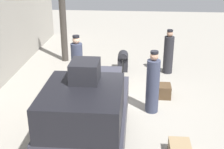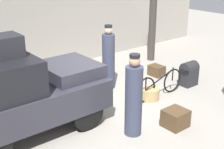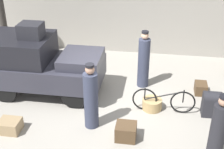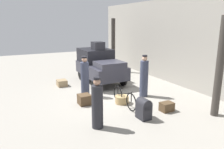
{
  "view_description": "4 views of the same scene",
  "coord_description": "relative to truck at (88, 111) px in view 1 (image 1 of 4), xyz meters",
  "views": [
    {
      "loc": [
        -8.17,
        -0.48,
        4.39
      ],
      "look_at": [
        0.2,
        0.2,
        0.95
      ],
      "focal_mm": 50.0,
      "sensor_mm": 36.0,
      "label": 1
    },
    {
      "loc": [
        -4.27,
        -5.31,
        3.63
      ],
      "look_at": [
        0.2,
        0.2,
        0.95
      ],
      "focal_mm": 50.0,
      "sensor_mm": 36.0,
      "label": 2
    },
    {
      "loc": [
        1.39,
        -7.52,
        5.1
      ],
      "look_at": [
        0.2,
        0.2,
        0.95
      ],
      "focal_mm": 50.0,
      "sensor_mm": 36.0,
      "label": 3
    },
    {
      "loc": [
        8.79,
        -4.14,
        3.29
      ],
      "look_at": [
        0.2,
        0.2,
        0.95
      ],
      "focal_mm": 35.0,
      "sensor_mm": 36.0,
      "label": 4
    }
  ],
  "objects": [
    {
      "name": "wicker_basket",
      "position": [
        3.44,
        -0.5,
        -0.82
      ],
      "size": [
        0.56,
        0.56,
        0.31
      ],
      "color": "tan",
      "rests_on": "ground"
    },
    {
      "name": "conductor_in_dark_uniform",
      "position": [
        4.94,
        -2.24,
        -0.22
      ],
      "size": [
        0.36,
        0.36,
        1.65
      ],
      "color": "#232328",
      "rests_on": "ground"
    },
    {
      "name": "trunk_umber_medium",
      "position": [
        -0.15,
        -2.09,
        -0.81
      ],
      "size": [
        0.54,
        0.48,
        0.32
      ],
      "color": "#937A56",
      "rests_on": "ground"
    },
    {
      "name": "suitcase_small_leather",
      "position": [
        2.85,
        -1.92,
        -0.77
      ],
      "size": [
        0.51,
        0.48,
        0.41
      ],
      "color": "#4C3823",
      "rests_on": "ground"
    },
    {
      "name": "porter_carrying_trunk",
      "position": [
        1.89,
        -1.54,
        -0.14
      ],
      "size": [
        0.37,
        0.37,
        1.82
      ],
      "color": "#33384C",
      "rests_on": "ground"
    },
    {
      "name": "trunk_large_brown",
      "position": [
        4.91,
        0.61,
        -0.8
      ],
      "size": [
        0.36,
        0.49,
        0.34
      ],
      "color": "#4C3823",
      "rests_on": "ground"
    },
    {
      "name": "ground_plane",
      "position": [
        2.06,
        -0.56,
        -0.97
      ],
      "size": [
        30.0,
        30.0,
        0.0
      ],
      "primitive_type": "plane",
      "color": "gray"
    },
    {
      "name": "porter_lifting_near_truck",
      "position": [
        3.08,
        0.82,
        -0.11
      ],
      "size": [
        0.37,
        0.37,
        1.87
      ],
      "color": "#33384C",
      "rests_on": "ground"
    },
    {
      "name": "bicycle",
      "position": [
        3.75,
        -0.58,
        -0.61
      ],
      "size": [
        1.76,
        0.04,
        0.74
      ],
      "color": "black",
      "rests_on": "ground"
    },
    {
      "name": "trunk_on_truck_roof",
      "position": [
        -0.17,
        -0.0,
        1.03
      ],
      "size": [
        0.66,
        0.58,
        0.43
      ],
      "color": "#232328",
      "rests_on": "truck"
    },
    {
      "name": "trunk_barrel_dark",
      "position": [
        5.06,
        -0.55,
        -0.59
      ],
      "size": [
        0.49,
        0.38,
        0.74
      ],
      "color": "#232328",
      "rests_on": "ground"
    },
    {
      "name": "truck",
      "position": [
        0.0,
        0.0,
        0.0
      ],
      "size": [
        3.42,
        1.73,
        1.79
      ],
      "color": "black",
      "rests_on": "ground"
    },
    {
      "name": "canopy_pillar_right",
      "position": [
        5.98,
        1.9,
        0.78
      ],
      "size": [
        0.26,
        0.26,
        3.5
      ],
      "color": "#38332D",
      "rests_on": "ground"
    }
  ]
}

